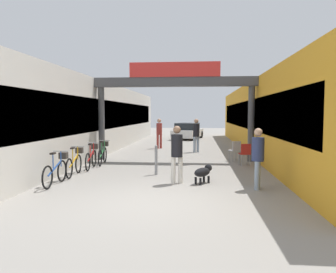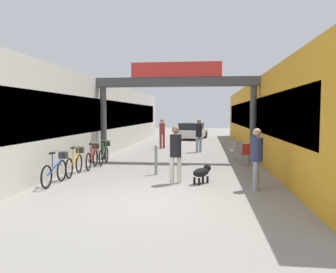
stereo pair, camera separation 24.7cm
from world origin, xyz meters
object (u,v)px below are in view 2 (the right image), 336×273
pedestrian_companion (256,155)px  bicycle_green_farthest (104,153)px  pedestrian_carrying_crate (199,133)px  cafe_chair_aluminium_farther (237,149)px  bicycle_red_third (93,157)px  pedestrian_elderly_walking (162,131)px  bicycle_blue_nearest (56,170)px  dog_on_leash (202,172)px  parked_car_white (192,131)px  bollard_post_metal (156,160)px  pedestrian_with_dog (176,151)px  cafe_chair_red_nearer (246,152)px  bicycle_orange_second (75,162)px

pedestrian_companion → bicycle_green_farthest: pedestrian_companion is taller
pedestrian_carrying_crate → cafe_chair_aluminium_farther: size_ratio=2.04×
bicycle_red_third → cafe_chair_aluminium_farther: bicycle_red_third is taller
pedestrian_elderly_walking → bicycle_blue_nearest: bearing=-100.1°
pedestrian_elderly_walking → dog_on_leash: (2.51, -9.66, -0.69)m
cafe_chair_aluminium_farther → parked_car_white: parked_car_white is taller
pedestrian_elderly_walking → bicycle_green_farthest: 6.47m
pedestrian_carrying_crate → bollard_post_metal: pedestrian_carrying_crate is taller
pedestrian_carrying_crate → pedestrian_with_dog: bearing=-93.7°
bicycle_blue_nearest → cafe_chair_aluminium_farther: size_ratio=1.90×
cafe_chair_red_nearer → bicycle_green_farthest: bearing=-178.8°
bicycle_blue_nearest → parked_car_white: bearing=79.5°
dog_on_leash → bicycle_red_third: bicycle_red_third is taller
bicycle_green_farthest → cafe_chair_red_nearer: 5.84m
pedestrian_companion → cafe_chair_aluminium_farther: (-0.01, 5.37, -0.43)m
bicycle_blue_nearest → bicycle_red_third: (0.10, 2.89, 0.00)m
pedestrian_elderly_walking → cafe_chair_aluminium_farther: 6.34m
bollard_post_metal → parked_car_white: (0.55, 15.91, 0.12)m
bicycle_orange_second → pedestrian_companion: bearing=-14.6°
pedestrian_carrying_crate → bicycle_green_farthest: (-3.83, -4.50, -0.61)m
dog_on_leash → bicycle_blue_nearest: bicycle_blue_nearest is taller
bicycle_green_farthest → cafe_chair_red_nearer: bicycle_green_farthest is taller
bicycle_orange_second → bollard_post_metal: bearing=7.1°
pedestrian_carrying_crate → bicycle_orange_second: pedestrian_carrying_crate is taller
pedestrian_carrying_crate → bollard_post_metal: 6.84m
pedestrian_carrying_crate → bicycle_orange_second: (-4.06, -7.03, -0.61)m
cafe_chair_aluminium_farther → bollard_post_metal: bearing=-131.1°
bicycle_orange_second → cafe_chair_red_nearer: 6.62m
cafe_chair_red_nearer → cafe_chair_aluminium_farther: (-0.25, 1.20, 0.00)m
bollard_post_metal → dog_on_leash: bearing=-37.8°
bollard_post_metal → parked_car_white: bearing=88.0°
pedestrian_with_dog → bicycle_red_third: pedestrian_with_dog is taller
bicycle_blue_nearest → bollard_post_metal: bearing=33.4°
bicycle_blue_nearest → cafe_chair_aluminium_farther: (5.80, 5.32, 0.10)m
pedestrian_with_dog → dog_on_leash: (0.80, 0.10, -0.65)m
bicycle_blue_nearest → bollard_post_metal: (2.73, 1.81, 0.09)m
pedestrian_elderly_walking → bicycle_orange_second: size_ratio=1.06×
bicycle_red_third → dog_on_leash: bearing=-28.8°
dog_on_leash → cafe_chair_red_nearer: (1.72, 3.55, 0.19)m
pedestrian_carrying_crate → dog_on_leash: bearing=-88.0°
dog_on_leash → bicycle_orange_second: 4.43m
cafe_chair_red_nearer → parked_car_white: (-2.77, 13.60, 0.10)m
pedestrian_elderly_walking → bicycle_green_farthest: (-1.60, -6.23, -0.60)m
bicycle_green_farthest → parked_car_white: parked_car_white is taller
pedestrian_elderly_walking → parked_car_white: 7.64m
pedestrian_with_dog → bicycle_orange_second: (-3.54, 1.00, -0.56)m
pedestrian_with_dog → bollard_post_metal: 1.63m
bicycle_blue_nearest → cafe_chair_red_nearer: (6.05, 4.12, 0.10)m
dog_on_leash → bollard_post_metal: size_ratio=0.73×
pedestrian_elderly_walking → pedestrian_carrying_crate: bearing=-37.8°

